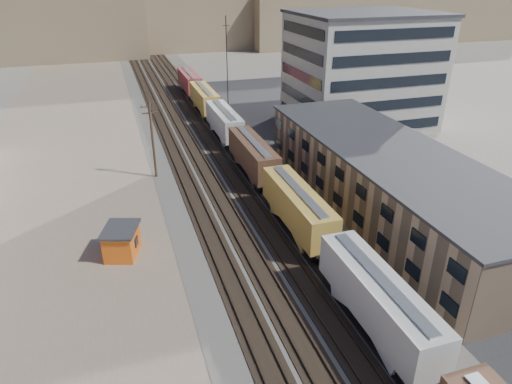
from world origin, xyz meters
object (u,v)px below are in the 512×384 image
object	(u,v)px
utility_pole_north	(153,138)
freight_train	(273,177)
parked_car_blue	(321,118)
maintenance_shed	(122,241)

from	to	relation	value
utility_pole_north	freight_train	bearing A→B (deg)	-40.97
parked_car_blue	maintenance_shed	bearing A→B (deg)	-176.86
maintenance_shed	parked_car_blue	distance (m)	48.52
freight_train	maintenance_shed	bearing A→B (deg)	-158.95
freight_train	utility_pole_north	xyz separation A→B (m)	(-12.30, 10.68, 2.50)
maintenance_shed	parked_car_blue	bearing A→B (deg)	42.22
parked_car_blue	freight_train	bearing A→B (deg)	-164.61
freight_train	parked_car_blue	world-z (taller)	freight_train
utility_pole_north	parked_car_blue	bearing A→B (deg)	26.29
utility_pole_north	maintenance_shed	xyz separation A→B (m)	(-5.14, -17.39, -3.82)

